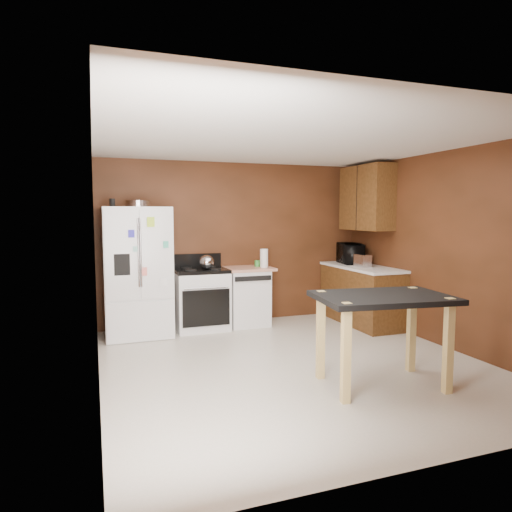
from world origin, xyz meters
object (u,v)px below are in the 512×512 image
kettle (207,262)px  toaster (363,261)px  roasting_pan (139,204)px  dishwasher (247,296)px  gas_range (201,298)px  refrigerator (137,272)px  pen_cup (112,203)px  paper_towel (264,258)px  island (383,309)px  microwave (350,254)px  green_canister (257,263)px

kettle → toaster: bearing=-11.3°
roasting_pan → kettle: 1.26m
roasting_pan → dishwasher: size_ratio=0.40×
toaster → gas_range: gas_range is taller
toaster → refrigerator: size_ratio=0.14×
pen_cup → paper_towel: (2.20, 0.09, -0.82)m
gas_range → island: size_ratio=0.80×
pen_cup → microwave: bearing=0.5°
toaster → gas_range: (-2.39, 0.57, -0.53)m
roasting_pan → pen_cup: bearing=-159.4°
microwave → gas_range: microwave is taller
kettle → refrigerator: size_ratio=0.12×
kettle → island: kettle is taller
green_canister → microwave: size_ratio=0.18×
kettle → gas_range: 0.56m
refrigerator → island: (2.10, -2.74, -0.12)m
roasting_pan → toaster: (3.26, -0.56, -0.85)m
island → dishwasher: bearing=99.3°
green_canister → gas_range: size_ratio=0.09×
roasting_pan → paper_towel: (1.84, -0.05, -0.81)m
kettle → island: size_ratio=0.15×
dishwasher → green_canister: bearing=14.0°
microwave → gas_range: bearing=98.1°
pen_cup → green_canister: size_ratio=1.11×
pen_cup → kettle: pen_cup is taller
gas_range → dishwasher: 0.72m
microwave → refrigerator: refrigerator is taller
refrigerator → gas_range: 1.01m
kettle → dishwasher: kettle is taller
toaster → roasting_pan: bearing=169.8°
pen_cup → dishwasher: pen_cup is taller
dishwasher → island: 2.89m
kettle → toaster: size_ratio=0.83×
microwave → refrigerator: 3.37m
kettle → paper_towel: 0.91m
microwave → dishwasher: size_ratio=0.61×
island → kettle: bearing=112.5°
toaster → microwave: (0.06, 0.46, 0.06)m
roasting_pan → green_canister: (1.78, 0.09, -0.91)m
pen_cup → refrigerator: size_ratio=0.06×
green_canister → pen_cup: bearing=-174.1°
kettle → refrigerator: bearing=177.3°
toaster → dishwasher: size_ratio=0.29×
pen_cup → island: size_ratio=0.08×
paper_towel → roasting_pan: bearing=178.6°
roasting_pan → refrigerator: (-0.04, -0.04, -0.94)m
refrigerator → gas_range: size_ratio=1.64×
green_canister → gas_range: 1.03m
toaster → dishwasher: bearing=159.8°
dishwasher → island: (0.47, -2.83, 0.32)m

